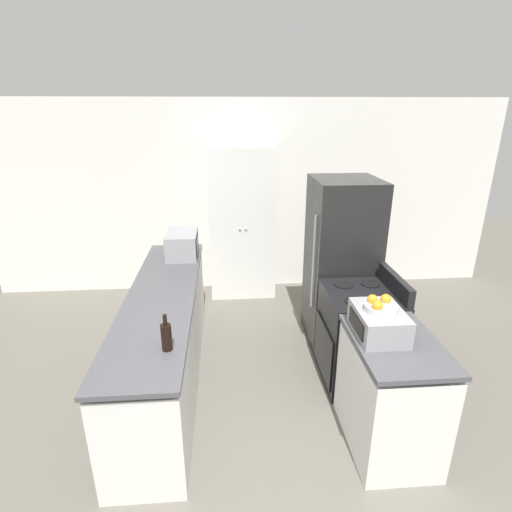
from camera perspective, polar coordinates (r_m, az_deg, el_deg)
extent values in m
plane|color=#666056|center=(3.08, 3.42, -32.71)|extent=(14.00, 14.00, 0.00)
cube|color=white|center=(5.57, -1.34, 8.29)|extent=(7.00, 0.06, 2.60)
cube|color=silver|center=(3.92, -12.80, -11.69)|extent=(0.58, 2.66, 0.84)
cube|color=#4C4C51|center=(3.69, -13.36, -5.46)|extent=(0.60, 2.72, 0.04)
cube|color=silver|center=(3.34, 18.48, -18.64)|extent=(0.58, 0.83, 0.84)
cube|color=#4C4C51|center=(3.07, 19.47, -11.74)|extent=(0.60, 0.85, 0.04)
cube|color=white|center=(5.37, -1.98, 4.61)|extent=(0.87, 0.45, 2.02)
sphere|color=#B2B2B7|center=(5.14, -2.31, 3.89)|extent=(0.03, 0.03, 0.03)
sphere|color=#B2B2B7|center=(5.14, -1.41, 3.91)|extent=(0.03, 0.03, 0.03)
cube|color=black|center=(3.93, 14.42, -11.10)|extent=(0.64, 0.70, 0.91)
cube|color=black|center=(3.90, 9.59, -12.92)|extent=(0.02, 0.62, 0.50)
cube|color=black|center=(3.79, 19.28, -3.76)|extent=(0.06, 0.67, 0.16)
cylinder|color=black|center=(3.53, 13.94, -6.30)|extent=(0.17, 0.17, 0.01)
cylinder|color=black|center=(3.82, 12.41, -4.07)|extent=(0.17, 0.17, 0.01)
cylinder|color=black|center=(3.62, 17.81, -6.04)|extent=(0.17, 0.17, 0.01)
cylinder|color=black|center=(3.90, 16.02, -3.88)|extent=(0.17, 0.17, 0.01)
cube|color=black|center=(4.39, 12.00, -0.96)|extent=(0.66, 0.73, 1.80)
cylinder|color=gray|center=(4.09, 8.16, -0.96)|extent=(0.02, 0.02, 0.99)
cube|color=#939399|center=(4.51, -10.50, 1.68)|extent=(0.33, 0.50, 0.27)
cube|color=black|center=(4.46, -8.38, 1.59)|extent=(0.01, 0.31, 0.20)
cylinder|color=black|center=(2.83, -12.67, -11.27)|extent=(0.07, 0.07, 0.19)
cylinder|color=black|center=(2.76, -12.88, -8.90)|extent=(0.03, 0.03, 0.08)
cube|color=#939399|center=(3.06, 17.15, -9.06)|extent=(0.33, 0.44, 0.20)
cube|color=black|center=(3.00, 14.11, -9.32)|extent=(0.01, 0.31, 0.12)
cylinder|color=silver|center=(2.99, 17.43, -7.09)|extent=(0.23, 0.23, 0.05)
sphere|color=orange|center=(3.03, 18.04, -5.88)|extent=(0.08, 0.08, 0.08)
sphere|color=orange|center=(2.99, 16.31, -6.01)|extent=(0.08, 0.08, 0.08)
sphere|color=orange|center=(2.91, 16.96, -6.84)|extent=(0.08, 0.08, 0.08)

